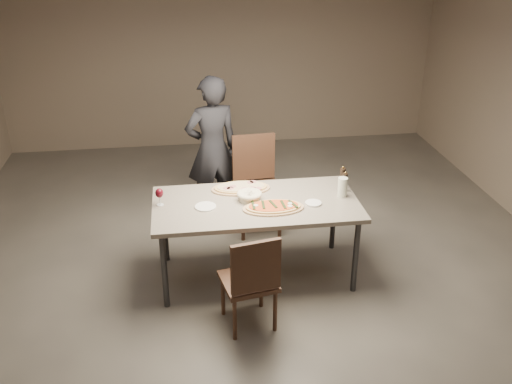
{
  "coord_description": "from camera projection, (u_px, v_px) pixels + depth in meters",
  "views": [
    {
      "loc": [
        -0.62,
        -4.41,
        2.99
      ],
      "look_at": [
        0.0,
        0.0,
        0.85
      ],
      "focal_mm": 40.0,
      "sensor_mm": 36.0,
      "label": 1
    }
  ],
  "objects": [
    {
      "name": "wine_glass",
      "position": [
        159.0,
        194.0,
        4.89
      ],
      "size": [
        0.07,
        0.07,
        0.16
      ],
      "rotation": [
        0.0,
        0.0,
        0.35
      ],
      "color": "silver",
      "rests_on": "dining_table"
    },
    {
      "name": "bread_basket",
      "position": [
        250.0,
        196.0,
        5.0
      ],
      "size": [
        0.22,
        0.22,
        0.08
      ],
      "rotation": [
        0.0,
        0.0,
        -0.39
      ],
      "color": "beige",
      "rests_on": "dining_table"
    },
    {
      "name": "diner",
      "position": [
        212.0,
        149.0,
        6.02
      ],
      "size": [
        0.65,
        0.51,
        1.58
      ],
      "primitive_type": "imported",
      "rotation": [
        0.0,
        0.0,
        3.4
      ],
      "color": "black",
      "rests_on": "ground"
    },
    {
      "name": "pepper_mill_left",
      "position": [
        343.0,
        177.0,
        5.22
      ],
      "size": [
        0.05,
        0.05,
        0.21
      ],
      "rotation": [
        0.0,
        0.0,
        0.17
      ],
      "color": "black",
      "rests_on": "dining_table"
    },
    {
      "name": "oil_dish",
      "position": [
        313.0,
        203.0,
        4.95
      ],
      "size": [
        0.14,
        0.14,
        0.02
      ],
      "rotation": [
        0.0,
        0.0,
        -0.25
      ],
      "color": "white",
      "rests_on": "dining_table"
    },
    {
      "name": "zucchini_pizza",
      "position": [
        273.0,
        207.0,
        4.86
      ],
      "size": [
        0.53,
        0.29,
        0.05
      ],
      "rotation": [
        0.0,
        0.0,
        0.24
      ],
      "color": "tan",
      "rests_on": "dining_table"
    },
    {
      "name": "dining_table",
      "position": [
        256.0,
        208.0,
        5.01
      ],
      "size": [
        1.8,
        0.9,
        0.75
      ],
      "color": "gray",
      "rests_on": "ground"
    },
    {
      "name": "chair_far",
      "position": [
        256.0,
        178.0,
        5.92
      ],
      "size": [
        0.5,
        0.5,
        0.99
      ],
      "rotation": [
        0.0,
        0.0,
        3.21
      ],
      "color": "#3F271A",
      "rests_on": "ground"
    },
    {
      "name": "pepper_mill_right",
      "position": [
        345.0,
        182.0,
        5.16
      ],
      "size": [
        0.05,
        0.05,
        0.19
      ],
      "rotation": [
        0.0,
        0.0,
        0.3
      ],
      "color": "black",
      "rests_on": "dining_table"
    },
    {
      "name": "carafe",
      "position": [
        343.0,
        187.0,
        5.05
      ],
      "size": [
        0.09,
        0.09,
        0.18
      ],
      "rotation": [
        0.0,
        0.0,
        0.34
      ],
      "color": "silver",
      "rests_on": "dining_table"
    },
    {
      "name": "chair_near",
      "position": [
        252.0,
        278.0,
        4.4
      ],
      "size": [
        0.48,
        0.48,
        0.86
      ],
      "rotation": [
        0.0,
        0.0,
        0.19
      ],
      "color": "#3F271A",
      "rests_on": "ground"
    },
    {
      "name": "ham_pizza",
      "position": [
        241.0,
        188.0,
        5.21
      ],
      "size": [
        0.54,
        0.3,
        0.04
      ],
      "rotation": [
        0.0,
        0.0,
        0.05
      ],
      "color": "tan",
      "rests_on": "dining_table"
    },
    {
      "name": "room",
      "position": [
        256.0,
        132.0,
        4.7
      ],
      "size": [
        7.0,
        7.0,
        7.0
      ],
      "color": "#5F5952",
      "rests_on": "ground"
    },
    {
      "name": "side_plate",
      "position": [
        206.0,
        207.0,
        4.9
      ],
      "size": [
        0.18,
        0.18,
        0.01
      ],
      "rotation": [
        0.0,
        0.0,
        0.09
      ],
      "color": "white",
      "rests_on": "dining_table"
    }
  ]
}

